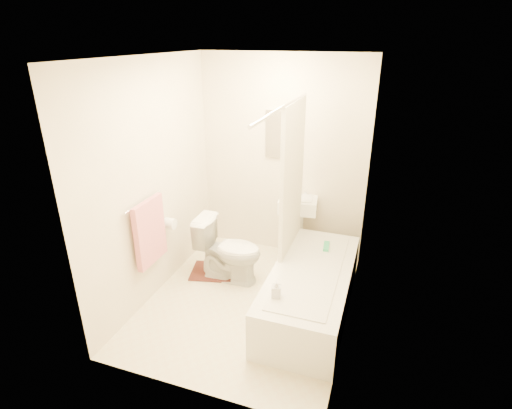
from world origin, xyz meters
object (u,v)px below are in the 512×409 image
(toilet, at_px, (229,250))
(bath_mat, at_px, (216,271))
(sink, at_px, (297,225))
(soap_bottle, at_px, (276,289))
(bathtub, at_px, (310,291))

(toilet, distance_m, bath_mat, 0.41)
(sink, relative_size, soap_bottle, 5.14)
(sink, distance_m, soap_bottle, 1.53)
(bathtub, relative_size, soap_bottle, 9.98)
(sink, bearing_deg, bath_mat, -148.09)
(bath_mat, bearing_deg, toilet, -15.15)
(bathtub, bearing_deg, toilet, 164.14)
(sink, height_order, bathtub, sink)
(toilet, relative_size, bathtub, 0.44)
(toilet, bearing_deg, sink, -41.78)
(bathtub, relative_size, bath_mat, 3.01)
(toilet, height_order, sink, sink)
(bath_mat, bearing_deg, bathtub, -15.74)
(soap_bottle, bearing_deg, bath_mat, 138.73)
(bathtub, height_order, soap_bottle, soap_bottle)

